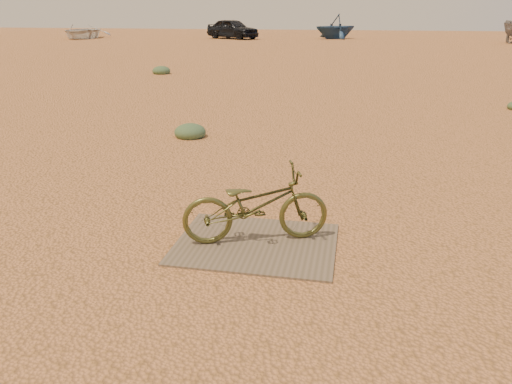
% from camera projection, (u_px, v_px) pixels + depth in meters
% --- Properties ---
extents(ground, '(120.00, 120.00, 0.00)m').
position_uv_depth(ground, '(261.00, 251.00, 5.14)').
color(ground, '#D98750').
rests_on(ground, ground).
extents(plywood_board, '(1.68, 1.31, 0.02)m').
position_uv_depth(plywood_board, '(256.00, 244.00, 5.28)').
color(plywood_board, brown).
rests_on(plywood_board, ground).
extents(bicycle, '(1.63, 1.02, 0.81)m').
position_uv_depth(bicycle, '(256.00, 205.00, 5.20)').
color(bicycle, '#4E4F23').
rests_on(bicycle, plywood_board).
extents(car, '(5.09, 4.04, 1.63)m').
position_uv_depth(car, '(232.00, 29.00, 42.14)').
color(car, black).
rests_on(car, ground).
extents(boat_near_left, '(4.88, 6.16, 1.15)m').
position_uv_depth(boat_near_left, '(81.00, 31.00, 42.80)').
color(boat_near_left, silver).
rests_on(boat_near_left, ground).
extents(boat_far_left, '(5.04, 4.94, 2.01)m').
position_uv_depth(boat_far_left, '(336.00, 26.00, 42.06)').
color(boat_far_left, navy).
rests_on(boat_far_left, ground).
extents(kale_a, '(0.62, 0.62, 0.34)m').
position_uv_depth(kale_a, '(190.00, 137.00, 9.76)').
color(kale_a, '#56764B').
rests_on(kale_a, ground).
extents(kale_c, '(0.69, 0.69, 0.38)m').
position_uv_depth(kale_c, '(162.00, 74.00, 19.34)').
color(kale_c, '#56764B').
rests_on(kale_c, ground).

